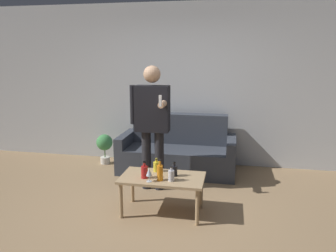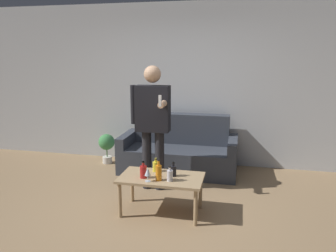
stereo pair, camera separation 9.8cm
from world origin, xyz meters
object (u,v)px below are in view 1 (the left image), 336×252
object	(u,v)px
coffee_table	(162,181)
bottle_orange	(144,172)
couch	(178,152)
person_standing_front	(152,119)

from	to	relation	value
coffee_table	bottle_orange	world-z (taller)	bottle_orange
couch	bottle_orange	world-z (taller)	couch
coffee_table	bottle_orange	distance (m)	0.25
bottle_orange	person_standing_front	xyz separation A→B (m)	(-0.10, 0.77, 0.47)
coffee_table	bottle_orange	xyz separation A→B (m)	(-0.19, -0.08, 0.13)
bottle_orange	coffee_table	bearing A→B (deg)	22.53
coffee_table	person_standing_front	size ratio (longest dim) A/B	0.57
couch	person_standing_front	distance (m)	1.09
coffee_table	bottle_orange	bearing A→B (deg)	-157.47
coffee_table	person_standing_front	distance (m)	0.96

